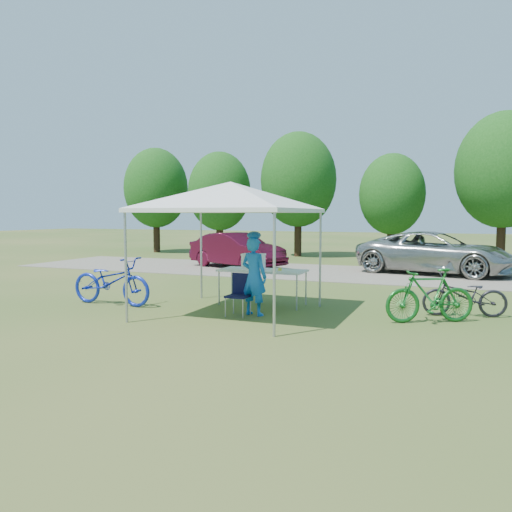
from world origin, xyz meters
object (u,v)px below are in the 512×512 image
Objects in this scene: bike_green at (430,296)px; minivan at (435,253)px; cyclist at (254,276)px; bike_dark at (465,295)px; folding_table at (262,271)px; folding_chair at (240,291)px; bike_blue at (111,281)px; cooler at (253,261)px; sedan at (237,250)px.

bike_green is 0.33× the size of minivan.
bike_dark is at bearing -146.78° from cyclist.
folding_chair is (0.00, -1.26, -0.27)m from folding_table.
cooler is at bearing -65.42° from bike_blue.
bike_dark is (4.00, 1.46, -0.37)m from cyclist.
folding_table is 0.49× the size of sedan.
bike_blue is (-2.98, -1.30, -0.44)m from cooler.
folding_chair is at bearing -88.38° from bike_blue.
cooler is 8.59m from minivan.
sedan reaches higher than bike_dark.
folding_chair is 9.67m from minivan.
sedan reaches higher than bike_green.
cyclist is at bearing -107.25° from bike_green.
cooler is at bearing 180.00° from folding_table.
folding_table is at bearing 0.00° from cooler.
sedan is at bearing -162.73° from bike_green.
bike_blue is (-3.20, -0.03, 0.05)m from folding_chair.
bike_green reaches higher than folding_table.
folding_chair is at bearing -134.44° from sedan.
minivan is at bearing 154.34° from bike_green.
bike_blue is 0.40× the size of minivan.
sedan is (-7.19, -0.80, -0.06)m from minivan.
folding_table is 0.38× the size of minivan.
folding_table is at bearing 168.73° from minivan.
minivan reaches higher than bike_blue.
sedan is (-4.06, 8.15, -0.11)m from cyclist.
minivan is (-0.87, 7.49, 0.32)m from bike_dark.
folding_chair is 0.42m from cyclist.
cyclist is at bearing 173.08° from minivan.
cyclist is at bearing -132.64° from sedan.
cyclist is 0.31× the size of minivan.
bike_blue is at bearing -156.43° from cooler.
folding_chair is at bearing -80.02° from cooler.
sedan is (-3.79, 6.98, -0.08)m from folding_table.
cyclist reaches higher than bike_blue.
minivan is at bearing 64.99° from cooler.
bike_dark reaches higher than folding_table.
minivan is (-0.24, 8.35, 0.23)m from bike_green.
cyclist is (0.27, 0.09, 0.30)m from folding_chair.
bike_dark is at bearing -108.81° from sedan.
cooler is 7.84m from sedan.
bike_dark is at bearing 20.41° from folding_chair.
folding_table is 2.31× the size of folding_chair.
bike_blue reaches higher than folding_chair.
folding_chair is 9.07m from sedan.
minivan is at bearing 66.34° from folding_table.
bike_dark is at bearing -160.99° from minivan.
minivan reaches higher than folding_chair.
cooler is 3.28m from bike_blue.
bike_green is 0.43× the size of sedan.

